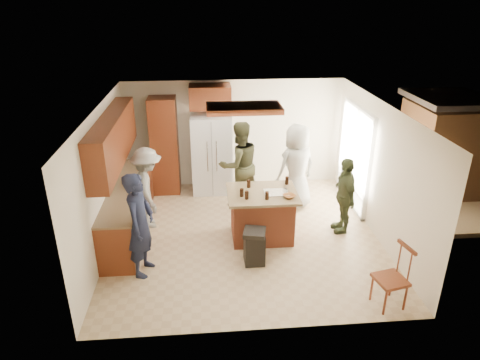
{
  "coord_description": "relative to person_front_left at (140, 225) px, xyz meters",
  "views": [
    {
      "loc": [
        -0.69,
        -7.04,
        4.28
      ],
      "look_at": [
        -0.08,
        0.04,
        1.15
      ],
      "focal_mm": 32.0,
      "sensor_mm": 36.0,
      "label": 1
    }
  ],
  "objects": [
    {
      "name": "refrigerator",
      "position": [
        1.22,
        3.11,
        0.01
      ],
      "size": [
        0.9,
        0.76,
        1.8
      ],
      "color": "white",
      "rests_on": "ground"
    },
    {
      "name": "back_wall_units",
      "position": [
        0.43,
        3.19,
        0.49
      ],
      "size": [
        1.8,
        0.6,
        2.45
      ],
      "color": "maroon",
      "rests_on": "ground"
    },
    {
      "name": "kitchen_island",
      "position": [
        2.09,
        0.93,
        -0.41
      ],
      "size": [
        1.28,
        1.03,
        0.93
      ],
      "color": "#AB4A2C",
      "rests_on": "ground"
    },
    {
      "name": "island_items",
      "position": [
        2.26,
        0.84,
        0.08
      ],
      "size": [
        1.01,
        0.75,
        0.15
      ],
      "color": "silver",
      "rests_on": "kitchen_island"
    },
    {
      "name": "person_side_right",
      "position": [
        3.67,
        1.04,
        -0.13
      ],
      "size": [
        0.46,
        0.89,
        1.51
      ],
      "primitive_type": "imported",
      "rotation": [
        0.0,
        0.0,
        -1.56
      ],
      "color": "#3A4427",
      "rests_on": "ground"
    },
    {
      "name": "room_shell",
      "position": [
        6.14,
        2.63,
        -0.02
      ],
      "size": [
        8.0,
        5.2,
        5.0
      ],
      "color": "tan",
      "rests_on": "ground"
    },
    {
      "name": "spindle_chair",
      "position": [
        3.71,
        -1.16,
        -0.43
      ],
      "size": [
        0.5,
        0.5,
        0.99
      ],
      "color": "maroon",
      "rests_on": "ground"
    },
    {
      "name": "person_counter",
      "position": [
        -0.06,
        1.56,
        -0.08
      ],
      "size": [
        0.73,
        1.13,
        1.62
      ],
      "primitive_type": "imported",
      "rotation": [
        0.0,
        0.0,
        1.82
      ],
      "color": "gray",
      "rests_on": "ground"
    },
    {
      "name": "trash_bin",
      "position": [
        1.85,
        0.1,
        -0.57
      ],
      "size": [
        0.43,
        0.43,
        0.63
      ],
      "color": "black",
      "rests_on": "ground"
    },
    {
      "name": "person_behind_left",
      "position": [
        1.78,
        2.29,
        0.05
      ],
      "size": [
        1.06,
        0.85,
        1.88
      ],
      "primitive_type": "imported",
      "rotation": [
        0.0,
        0.0,
        3.51
      ],
      "color": "#363820",
      "rests_on": "ground"
    },
    {
      "name": "person_front_left",
      "position": [
        0.0,
        0.0,
        0.0
      ],
      "size": [
        0.6,
        0.74,
        1.77
      ],
      "primitive_type": "imported",
      "rotation": [
        0.0,
        0.0,
        1.35
      ],
      "color": "#181D31",
      "rests_on": "ground"
    },
    {
      "name": "left_cabinetry",
      "position": [
        -0.48,
        1.39,
        0.07
      ],
      "size": [
        0.64,
        3.0,
        2.3
      ],
      "color": "maroon",
      "rests_on": "ground"
    },
    {
      "name": "person_behind_right",
      "position": [
        2.96,
        2.11,
        0.04
      ],
      "size": [
        1.06,
        0.91,
        1.85
      ],
      "primitive_type": "imported",
      "rotation": [
        0.0,
        0.0,
        3.56
      ],
      "color": "#9A9B92",
      "rests_on": "ground"
    }
  ]
}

